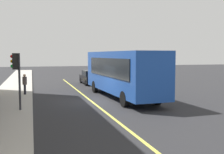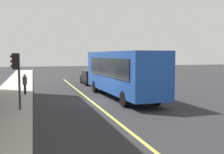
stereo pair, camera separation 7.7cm
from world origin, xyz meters
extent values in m
plane|color=#28282B|center=(0.00, 0.00, 0.00)|extent=(120.00, 120.00, 0.00)
cube|color=#B2ADA3|center=(0.00, 5.51, 0.07)|extent=(80.00, 3.08, 0.15)
cube|color=#D8D14C|center=(0.00, 0.00, 0.00)|extent=(36.00, 0.16, 0.01)
cube|color=#1E4CAD|center=(1.05, -2.53, 2.00)|extent=(11.10, 2.98, 3.00)
cube|color=black|center=(6.49, -2.29, 2.36)|extent=(0.21, 2.10, 1.80)
cube|color=black|center=(0.69, -1.27, 2.36)|extent=(8.79, 0.45, 1.32)
cube|color=black|center=(0.80, -3.81, 2.36)|extent=(8.79, 0.45, 1.32)
cube|color=#0CF259|center=(6.56, -2.28, 3.25)|extent=(0.16, 1.90, 0.36)
cube|color=#2D2D33|center=(6.59, -2.28, 0.75)|extent=(0.27, 2.40, 0.40)
cylinder|color=black|center=(4.51, -1.24, 0.50)|extent=(1.01, 0.34, 1.00)
cylinder|color=black|center=(4.61, -3.50, 0.50)|extent=(1.01, 0.34, 1.00)
cylinder|color=black|center=(-2.52, -1.55, 0.50)|extent=(1.01, 0.34, 1.00)
cylinder|color=black|center=(-2.42, -3.81, 0.50)|extent=(1.01, 0.34, 1.00)
cylinder|color=#2D2D33|center=(-2.41, 4.65, 1.75)|extent=(0.12, 0.12, 3.20)
cube|color=black|center=(-2.41, 4.85, 2.90)|extent=(0.30, 0.30, 0.90)
sphere|color=red|center=(-2.41, 5.02, 3.17)|extent=(0.18, 0.18, 0.18)
sphere|color=orange|center=(-2.41, 5.02, 2.90)|extent=(0.18, 0.18, 0.18)
sphere|color=green|center=(-2.41, 5.02, 2.63)|extent=(0.18, 0.18, 0.18)
cube|color=black|center=(11.28, -2.29, 0.60)|extent=(4.32, 1.85, 0.75)
cube|color=black|center=(11.43, -2.29, 1.25)|extent=(2.43, 1.54, 0.55)
cylinder|color=black|center=(9.87, -3.13, 0.32)|extent=(0.64, 0.23, 0.64)
cylinder|color=black|center=(9.85, -1.49, 0.32)|extent=(0.64, 0.23, 0.64)
cylinder|color=black|center=(12.71, -3.10, 0.32)|extent=(0.64, 0.23, 0.64)
cylinder|color=black|center=(12.68, -1.46, 0.32)|extent=(0.64, 0.23, 0.64)
cylinder|color=black|center=(3.90, 4.54, 0.54)|extent=(0.18, 0.18, 0.77)
cylinder|color=#594C47|center=(3.90, 4.54, 1.23)|extent=(0.34, 0.34, 0.61)
sphere|color=tan|center=(3.90, 4.54, 1.65)|extent=(0.22, 0.22, 0.22)
camera|label=1|loc=(-18.67, 3.97, 3.27)|focal=44.25mm
camera|label=2|loc=(-18.69, 3.90, 3.27)|focal=44.25mm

